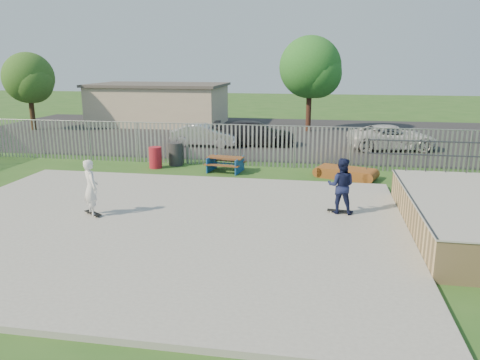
% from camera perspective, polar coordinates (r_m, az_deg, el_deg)
% --- Properties ---
extents(ground, '(120.00, 120.00, 0.00)m').
position_cam_1_polar(ground, '(14.66, -10.03, -5.71)').
color(ground, '#28551D').
rests_on(ground, ground).
extents(concrete_slab, '(15.00, 12.00, 0.15)m').
position_cam_1_polar(concrete_slab, '(14.64, -10.04, -5.44)').
color(concrete_slab, gray).
rests_on(concrete_slab, ground).
extents(quarter_pipe, '(5.50, 7.05, 2.19)m').
position_cam_1_polar(quarter_pipe, '(15.36, 27.15, -4.00)').
color(quarter_pipe, tan).
rests_on(quarter_pipe, ground).
extents(fence, '(26.04, 16.02, 2.00)m').
position_cam_1_polar(fence, '(18.35, -2.39, 1.84)').
color(fence, gray).
rests_on(fence, ground).
extents(picnic_table, '(1.81, 1.56, 0.69)m').
position_cam_1_polar(picnic_table, '(21.53, -1.78, 1.96)').
color(picnic_table, brown).
rests_on(picnic_table, ground).
extents(funbox, '(2.47, 1.81, 0.44)m').
position_cam_1_polar(funbox, '(20.86, 12.76, 0.83)').
color(funbox, brown).
rests_on(funbox, ground).
extents(trash_bin_red, '(0.60, 0.60, 1.01)m').
position_cam_1_polar(trash_bin_red, '(22.58, -10.28, 2.71)').
color(trash_bin_red, maroon).
rests_on(trash_bin_red, ground).
extents(trash_bin_grey, '(0.66, 0.66, 1.11)m').
position_cam_1_polar(trash_bin_grey, '(23.01, -7.85, 3.15)').
color(trash_bin_grey, '#29292B').
rests_on(trash_bin_grey, ground).
extents(parking_lot, '(40.00, 18.00, 0.02)m').
position_cam_1_polar(parking_lot, '(32.66, 1.28, 5.63)').
color(parking_lot, black).
rests_on(parking_lot, ground).
extents(car_silver, '(4.00, 1.49, 1.31)m').
position_cam_1_polar(car_silver, '(27.95, -4.32, 5.48)').
color(car_silver, silver).
rests_on(car_silver, parking_lot).
extents(car_dark, '(5.18, 2.64, 1.44)m').
position_cam_1_polar(car_dark, '(28.17, 1.86, 5.72)').
color(car_dark, black).
rests_on(car_dark, parking_lot).
extents(car_white, '(5.31, 3.10, 1.39)m').
position_cam_1_polar(car_white, '(28.17, 18.10, 4.96)').
color(car_white, silver).
rests_on(car_white, parking_lot).
extents(building, '(10.40, 6.40, 3.20)m').
position_cam_1_polar(building, '(38.29, -9.85, 9.13)').
color(building, '#C0B094').
rests_on(building, ground).
extents(tree_left, '(3.61, 3.61, 5.57)m').
position_cam_1_polar(tree_left, '(37.56, -24.39, 11.26)').
color(tree_left, '#3C2918').
rests_on(tree_left, ground).
extents(tree_mid, '(4.33, 4.33, 6.68)m').
position_cam_1_polar(tree_mid, '(34.03, 8.55, 13.43)').
color(tree_mid, '#41241A').
rests_on(tree_mid, ground).
extents(skateboard_a, '(0.82, 0.29, 0.08)m').
position_cam_1_polar(skateboard_a, '(15.66, 12.05, -3.77)').
color(skateboard_a, black).
rests_on(skateboard_a, concrete_slab).
extents(skateboard_b, '(0.77, 0.62, 0.08)m').
position_cam_1_polar(skateboard_b, '(15.82, -17.47, -3.94)').
color(skateboard_b, black).
rests_on(skateboard_b, concrete_slab).
extents(skater_navy, '(0.96, 0.79, 1.82)m').
position_cam_1_polar(skater_navy, '(15.41, 12.22, -0.69)').
color(skater_navy, '#13193C').
rests_on(skater_navy, concrete_slab).
extents(skater_white, '(0.78, 0.78, 1.82)m').
position_cam_1_polar(skater_white, '(15.58, -17.71, -0.89)').
color(skater_white, white).
rests_on(skater_white, concrete_slab).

